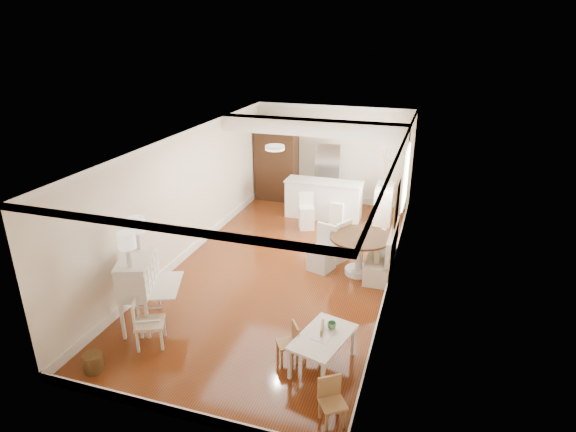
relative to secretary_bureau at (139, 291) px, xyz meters
The scene contains 20 objects.
room 3.76m from the secretary_bureau, 60.30° to the left, with size 9.00×9.04×2.82m.
secretary_bureau is the anchor object (origin of this frame).
gustavian_armchair 0.71m from the secretary_bureau, 44.51° to the right, with size 0.48×0.48×0.84m, color silver.
wicker_basket 1.41m from the secretary_bureau, 89.33° to the right, with size 0.29×0.29×0.29m, color #523719.
kids_table 3.30m from the secretary_bureau, ahead, with size 0.66×1.10×0.55m, color white.
kids_chair_a 2.74m from the secretary_bureau, ahead, with size 0.31×0.31×0.64m, color #A17949.
kids_chair_b 3.10m from the secretary_bureau, ahead, with size 0.32×0.32×0.66m, color #9B7946.
kids_chair_c 3.88m from the secretary_bureau, 18.42° to the right, with size 0.32×0.32×0.66m, color #B28351.
banquette 4.90m from the secretary_bureau, 41.14° to the left, with size 0.52×1.60×0.98m, color silver.
dining_table 4.41m from the secretary_bureau, 42.00° to the left, with size 1.26×1.26×0.86m, color #452916.
slip_chair_near 3.82m from the secretary_bureau, 49.48° to the left, with size 0.46×0.48×0.97m, color silver.
slip_chair_far 4.39m from the secretary_bureau, 52.54° to the left, with size 0.45×0.47×0.95m, color white.
breakfast_counter 6.10m from the secretary_bureau, 72.82° to the left, with size 2.05×0.65×1.03m, color white.
bar_stool_left 5.21m from the secretary_bureau, 72.36° to the left, with size 0.37×0.37×0.93m, color white.
bar_stool_right 6.03m from the secretary_bureau, 68.08° to the left, with size 0.37×0.37×0.92m, color white.
pantry_cabinet 6.92m from the secretary_bureau, 89.17° to the left, with size 1.20×0.60×2.30m, color #381E11.
fridge 7.16m from the secretary_bureau, 73.78° to the left, with size 0.75×0.65×1.80m, color silver.
sideboard 6.96m from the secretary_bureau, 61.04° to the left, with size 0.44×1.00×0.96m, color white.
pencil_cup 3.35m from the secretary_bureau, ahead, with size 0.13×0.13×0.11m, color #60A56C.
branch_vase 6.97m from the secretary_bureau, 61.21° to the left, with size 0.16×0.16×0.17m, color silver.
Camera 1 is at (2.91, -8.76, 4.85)m, focal length 30.00 mm.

